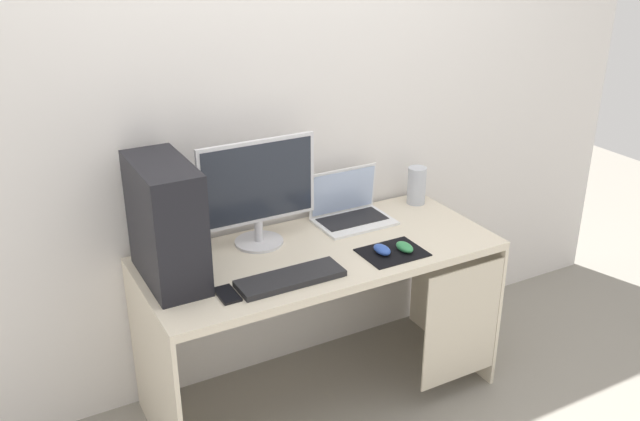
{
  "coord_description": "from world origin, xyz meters",
  "views": [
    {
      "loc": [
        -1.25,
        -2.29,
        2.05
      ],
      "look_at": [
        0.0,
        0.0,
        0.92
      ],
      "focal_mm": 39.23,
      "sensor_mm": 36.0,
      "label": 1
    }
  ],
  "objects_px": {
    "speaker": "(417,185)",
    "cell_phone": "(227,294)",
    "monitor": "(258,191)",
    "keyboard": "(291,278)",
    "mouse_right": "(405,247)",
    "laptop": "(350,211)",
    "pc_tower": "(166,222)",
    "mouse_left": "(382,250)"
  },
  "relations": [
    {
      "from": "speaker",
      "to": "cell_phone",
      "type": "xyz_separation_m",
      "value": [
        -1.13,
        -0.39,
        -0.09
      ]
    },
    {
      "from": "laptop",
      "to": "cell_phone",
      "type": "height_order",
      "value": "laptop"
    },
    {
      "from": "mouse_right",
      "to": "cell_phone",
      "type": "xyz_separation_m",
      "value": [
        -0.78,
        0.02,
        -0.02
      ]
    },
    {
      "from": "pc_tower",
      "to": "monitor",
      "type": "bearing_deg",
      "value": 14.51
    },
    {
      "from": "keyboard",
      "to": "cell_phone",
      "type": "xyz_separation_m",
      "value": [
        -0.25,
        0.01,
        -0.01
      ]
    },
    {
      "from": "laptop",
      "to": "cell_phone",
      "type": "bearing_deg",
      "value": -154.05
    },
    {
      "from": "keyboard",
      "to": "mouse_left",
      "type": "xyz_separation_m",
      "value": [
        0.43,
        0.02,
        0.01
      ]
    },
    {
      "from": "laptop",
      "to": "keyboard",
      "type": "bearing_deg",
      "value": -142.51
    },
    {
      "from": "mouse_right",
      "to": "speaker",
      "type": "bearing_deg",
      "value": 49.22
    },
    {
      "from": "speaker",
      "to": "cell_phone",
      "type": "height_order",
      "value": "speaker"
    },
    {
      "from": "monitor",
      "to": "mouse_right",
      "type": "height_order",
      "value": "monitor"
    },
    {
      "from": "laptop",
      "to": "mouse_right",
      "type": "relative_size",
      "value": 3.55
    },
    {
      "from": "pc_tower",
      "to": "keyboard",
      "type": "height_order",
      "value": "pc_tower"
    },
    {
      "from": "pc_tower",
      "to": "speaker",
      "type": "height_order",
      "value": "pc_tower"
    },
    {
      "from": "mouse_left",
      "to": "cell_phone",
      "type": "height_order",
      "value": "mouse_left"
    },
    {
      "from": "monitor",
      "to": "mouse_right",
      "type": "xyz_separation_m",
      "value": [
        0.5,
        -0.36,
        -0.22
      ]
    },
    {
      "from": "keyboard",
      "to": "mouse_left",
      "type": "relative_size",
      "value": 4.38
    },
    {
      "from": "speaker",
      "to": "pc_tower",
      "type": "bearing_deg",
      "value": -172.91
    },
    {
      "from": "laptop",
      "to": "mouse_left",
      "type": "bearing_deg",
      "value": -99.82
    },
    {
      "from": "pc_tower",
      "to": "mouse_right",
      "type": "relative_size",
      "value": 4.92
    },
    {
      "from": "keyboard",
      "to": "mouse_left",
      "type": "height_order",
      "value": "mouse_left"
    },
    {
      "from": "laptop",
      "to": "mouse_left",
      "type": "relative_size",
      "value": 3.55
    },
    {
      "from": "monitor",
      "to": "keyboard",
      "type": "distance_m",
      "value": 0.42
    },
    {
      "from": "monitor",
      "to": "mouse_left",
      "type": "relative_size",
      "value": 5.33
    },
    {
      "from": "pc_tower",
      "to": "speaker",
      "type": "bearing_deg",
      "value": 7.09
    },
    {
      "from": "pc_tower",
      "to": "speaker",
      "type": "relative_size",
      "value": 2.61
    },
    {
      "from": "monitor",
      "to": "speaker",
      "type": "height_order",
      "value": "monitor"
    },
    {
      "from": "keyboard",
      "to": "cell_phone",
      "type": "distance_m",
      "value": 0.25
    },
    {
      "from": "pc_tower",
      "to": "keyboard",
      "type": "distance_m",
      "value": 0.51
    },
    {
      "from": "mouse_right",
      "to": "monitor",
      "type": "bearing_deg",
      "value": 144.31
    },
    {
      "from": "mouse_left",
      "to": "mouse_right",
      "type": "bearing_deg",
      "value": -14.74
    },
    {
      "from": "laptop",
      "to": "monitor",
      "type": "bearing_deg",
      "value": -176.77
    },
    {
      "from": "pc_tower",
      "to": "mouse_right",
      "type": "xyz_separation_m",
      "value": [
        0.92,
        -0.25,
        -0.21
      ]
    },
    {
      "from": "monitor",
      "to": "cell_phone",
      "type": "height_order",
      "value": "monitor"
    },
    {
      "from": "pc_tower",
      "to": "cell_phone",
      "type": "height_order",
      "value": "pc_tower"
    },
    {
      "from": "keyboard",
      "to": "speaker",
      "type": "bearing_deg",
      "value": 24.57
    },
    {
      "from": "cell_phone",
      "to": "mouse_right",
      "type": "bearing_deg",
      "value": -1.43
    },
    {
      "from": "mouse_left",
      "to": "cell_phone",
      "type": "xyz_separation_m",
      "value": [
        -0.68,
        -0.01,
        -0.02
      ]
    },
    {
      "from": "speaker",
      "to": "cell_phone",
      "type": "relative_size",
      "value": 1.39
    },
    {
      "from": "mouse_left",
      "to": "mouse_right",
      "type": "xyz_separation_m",
      "value": [
        0.1,
        -0.02,
        0.0
      ]
    },
    {
      "from": "mouse_right",
      "to": "cell_phone",
      "type": "distance_m",
      "value": 0.78
    },
    {
      "from": "keyboard",
      "to": "mouse_right",
      "type": "height_order",
      "value": "mouse_right"
    }
  ]
}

